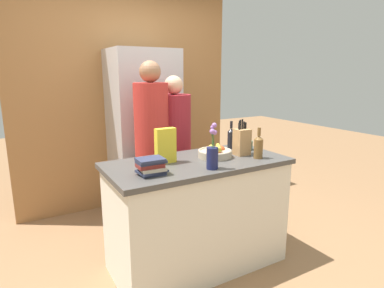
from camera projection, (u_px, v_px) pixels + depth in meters
ground_plane at (197, 263)px, 2.76m from camera, size 14.00×14.00×0.00m
kitchen_island at (197, 213)px, 2.66m from camera, size 1.46×0.71×0.91m
back_wall_wood at (128, 98)px, 3.87m from camera, size 2.66×0.12×2.60m
refrigerator at (144, 133)px, 3.68m from camera, size 0.71×0.63×1.85m
fruit_bowl at (215, 153)px, 2.66m from camera, size 0.28×0.28×0.10m
knife_block at (242, 142)px, 2.73m from camera, size 0.12×0.11×0.31m
flower_vase at (212, 154)px, 2.32m from camera, size 0.09×0.09×0.34m
cereal_box at (165, 146)px, 2.48m from camera, size 0.16×0.06×0.27m
coffee_mug at (248, 145)px, 2.92m from camera, size 0.08×0.12×0.08m
book_stack at (151, 166)px, 2.20m from camera, size 0.21×0.17×0.12m
bottle_oil at (258, 146)px, 2.62m from camera, size 0.07×0.07×0.26m
bottle_vinegar at (231, 138)px, 2.96m from camera, size 0.06×0.06×0.26m
person_at_sink at (152, 141)px, 3.06m from camera, size 0.33×0.33×1.71m
person_in_blue at (174, 145)px, 3.26m from camera, size 0.34×0.34×1.58m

